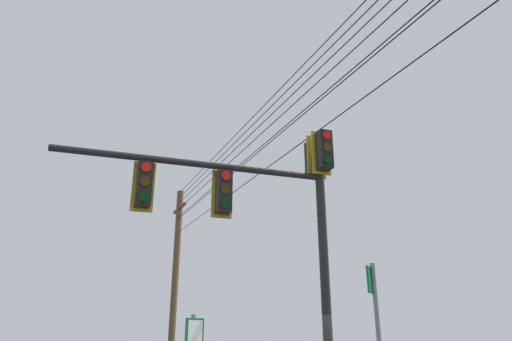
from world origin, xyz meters
name	(u,v)px	position (x,y,z in m)	size (l,w,h in m)	color
signal_mast_assembly	(269,206)	(-0.77, 0.77, 4.70)	(5.85, 1.36, 6.54)	black
utility_pole_wooden	(175,279)	(1.16, 14.28, 4.67)	(0.32, 2.01, 9.13)	brown
overhead_wire_span	(347,58)	(0.37, -0.78, 7.79)	(1.61, 30.12, 2.91)	black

